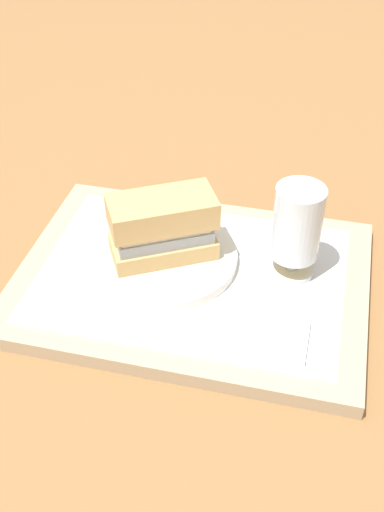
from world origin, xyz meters
name	(u,v)px	position (x,y,z in m)	size (l,w,h in m)	color
ground_plane	(192,286)	(0.00, 0.00, 0.00)	(3.00, 3.00, 0.00)	olive
tray	(192,280)	(0.00, 0.00, 0.01)	(0.44, 0.32, 0.02)	tan
placemat	(192,274)	(0.00, 0.00, 0.02)	(0.38, 0.27, 0.00)	silver
plate	(164,257)	(-0.04, 0.01, 0.03)	(0.19, 0.19, 0.01)	silver
sandwich	(165,226)	(-0.04, 0.02, 0.08)	(0.14, 0.12, 0.08)	tan
beer_glass	(297,229)	(0.12, 0.03, 0.09)	(0.06, 0.06, 0.12)	silver
napkin_folded	(268,335)	(0.11, -0.09, 0.02)	(0.09, 0.07, 0.01)	white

